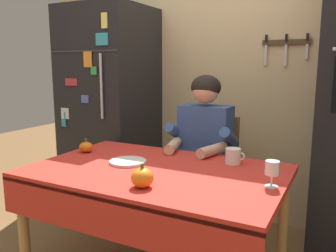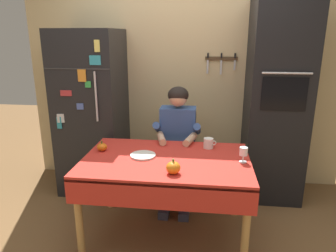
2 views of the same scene
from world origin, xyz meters
name	(u,v)px [view 1 (image 1 of 2)]	position (x,y,z in m)	size (l,w,h in m)	color
back_wall_assembly	(234,66)	(0.05, 1.35, 1.30)	(3.70, 0.13, 2.60)	#D1B784
refrigerator	(111,112)	(-0.95, 0.96, 0.90)	(0.68, 0.71, 1.80)	black
dining_table	(154,184)	(0.00, 0.08, 0.66)	(1.40, 0.90, 0.74)	tan
chair_behind_person	(211,172)	(0.04, 0.87, 0.51)	(0.40, 0.40, 0.93)	brown
seated_person	(202,148)	(0.04, 0.68, 0.74)	(0.47, 0.55, 1.25)	#38384C
coffee_mug	(233,156)	(0.35, 0.39, 0.79)	(0.12, 0.09, 0.09)	white
wine_glass	(272,169)	(0.63, 0.09, 0.83)	(0.07, 0.07, 0.13)	white
pumpkin_large	(142,178)	(0.09, -0.19, 0.79)	(0.11, 0.11, 0.12)	orange
pumpkin_medium	(86,147)	(-0.59, 0.20, 0.78)	(0.09, 0.09, 0.09)	orange
serving_tray	(128,162)	(-0.20, 0.12, 0.75)	(0.22, 0.22, 0.02)	silver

